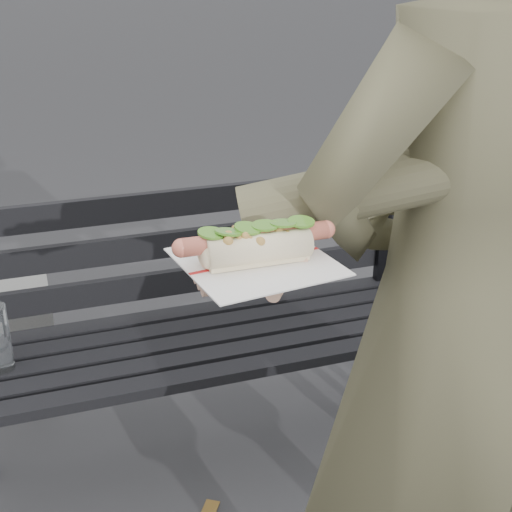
% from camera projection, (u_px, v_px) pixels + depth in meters
% --- Properties ---
extents(park_bench, '(1.50, 0.44, 0.88)m').
position_uv_depth(park_bench, '(195.00, 313.00, 2.13)').
color(park_bench, black).
rests_on(park_bench, ground).
extents(person, '(0.74, 0.56, 1.85)m').
position_uv_depth(person, '(456.00, 321.00, 1.27)').
color(person, brown).
rests_on(person, ground).
extents(held_hotdog, '(0.64, 0.32, 0.20)m').
position_uv_depth(held_hotdog, '(368.00, 199.00, 1.05)').
color(held_hotdog, brown).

